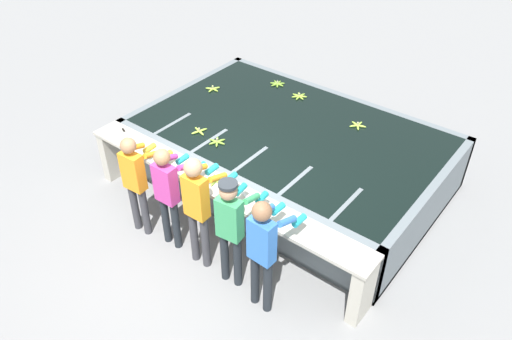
{
  "coord_description": "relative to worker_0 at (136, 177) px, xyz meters",
  "views": [
    {
      "loc": [
        3.72,
        -3.62,
        5.18
      ],
      "look_at": [
        0.0,
        1.11,
        0.65
      ],
      "focal_mm": 35.0,
      "sensor_mm": 36.0,
      "label": 1
    }
  ],
  "objects": [
    {
      "name": "ground_plane",
      "position": [
        0.94,
        0.37,
        -0.97
      ],
      "size": [
        80.0,
        80.0,
        0.0
      ],
      "primitive_type": "plane",
      "color": "gray",
      "rests_on": "ground"
    },
    {
      "name": "banana_bunch_floating_0",
      "position": [
        0.27,
        1.37,
        -0.02
      ],
      "size": [
        0.28,
        0.27,
        0.08
      ],
      "color": "#75A333",
      "rests_on": "wash_tank"
    },
    {
      "name": "banana_bunch_floating_1",
      "position": [
        1.73,
        3.12,
        -0.02
      ],
      "size": [
        0.28,
        0.27,
        0.08
      ],
      "color": "#9EC642",
      "rests_on": "wash_tank"
    },
    {
      "name": "banana_bunch_floating_2",
      "position": [
        -0.93,
        2.61,
        -0.02
      ],
      "size": [
        0.27,
        0.27,
        0.08
      ],
      "color": "#9EC642",
      "rests_on": "wash_tank"
    },
    {
      "name": "work_ledge",
      "position": [
        0.94,
        0.6,
        -0.3
      ],
      "size": [
        4.83,
        0.45,
        0.93
      ],
      "color": "#B7B2A3",
      "rests_on": "ground"
    },
    {
      "name": "banana_bunch_floating_4",
      "position": [
        -0.15,
        1.42,
        -0.02
      ],
      "size": [
        0.28,
        0.28,
        0.08
      ],
      "color": "#9EC642",
      "rests_on": "wash_tank"
    },
    {
      "name": "worker_4",
      "position": [
        2.22,
        0.0,
        0.05
      ],
      "size": [
        0.42,
        0.72,
        1.7
      ],
      "color": "#1E2328",
      "rests_on": "ground"
    },
    {
      "name": "knife_1",
      "position": [
        -1.06,
        0.68,
        -0.03
      ],
      "size": [
        0.34,
        0.16,
        0.02
      ],
      "color": "silver",
      "rests_on": "work_ledge"
    },
    {
      "name": "worker_2",
      "position": [
        1.12,
        0.07,
        0.08
      ],
      "size": [
        0.42,
        0.72,
        1.74
      ],
      "color": "#38383D",
      "rests_on": "ground"
    },
    {
      "name": "worker_0",
      "position": [
        0.0,
        0.0,
        0.0
      ],
      "size": [
        0.44,
        0.72,
        1.62
      ],
      "color": "#38383D",
      "rests_on": "ground"
    },
    {
      "name": "banana_bunch_ledge_0",
      "position": [
        0.9,
        0.64,
        -0.02
      ],
      "size": [
        0.27,
        0.28,
        0.08
      ],
      "color": "#93BC3D",
      "rests_on": "work_ledge"
    },
    {
      "name": "knife_0",
      "position": [
        1.3,
        0.69,
        -0.03
      ],
      "size": [
        0.34,
        0.16,
        0.02
      ],
      "color": "silver",
      "rests_on": "work_ledge"
    },
    {
      "name": "wash_tank",
      "position": [
        0.94,
        2.37,
        -0.51
      ],
      "size": [
        4.83,
        3.12,
        0.93
      ],
      "color": "slate",
      "rests_on": "ground"
    },
    {
      "name": "worker_1",
      "position": [
        0.55,
        0.08,
        0.01
      ],
      "size": [
        0.42,
        0.72,
        1.63
      ],
      "color": "#1E2328",
      "rests_on": "ground"
    },
    {
      "name": "banana_bunch_floating_5",
      "position": [
        -0.13,
        3.48,
        -0.02
      ],
      "size": [
        0.28,
        0.28,
        0.08
      ],
      "color": "#75A333",
      "rests_on": "wash_tank"
    },
    {
      "name": "worker_3",
      "position": [
        1.66,
        0.08,
        0.04
      ],
      "size": [
        0.46,
        0.74,
        1.65
      ],
      "color": "#1E2328",
      "rests_on": "ground"
    },
    {
      "name": "banana_bunch_floating_3",
      "position": [
        0.45,
        3.34,
        -0.02
      ],
      "size": [
        0.27,
        0.28,
        0.08
      ],
      "color": "#8CB738",
      "rests_on": "wash_tank"
    }
  ]
}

